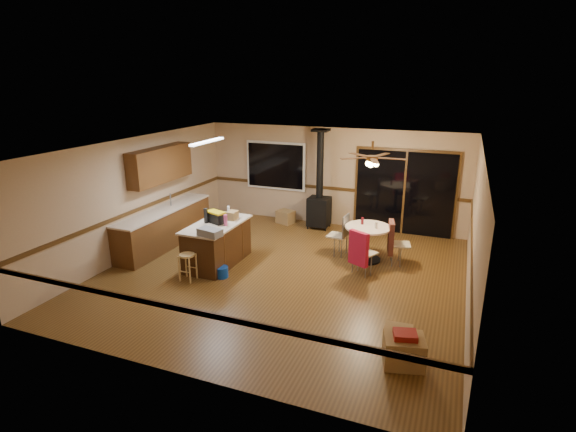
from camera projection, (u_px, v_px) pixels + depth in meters
The scene contains 35 objects.
floor at pixel (283, 274), 9.16m from camera, with size 7.00×7.00×0.00m, color brown.
ceiling at pixel (282, 146), 8.38m from camera, with size 7.00×7.00×0.00m, color silver.
wall_back at pixel (332, 177), 11.88m from camera, with size 7.00×7.00×0.00m, color tan.
wall_front at pixel (178, 288), 5.66m from camera, with size 7.00×7.00×0.00m, color tan.
wall_left at pixel (137, 196), 9.99m from camera, with size 7.00×7.00×0.00m, color tan.
wall_right at pixel (475, 235), 7.55m from camera, with size 7.00×7.00×0.00m, color tan.
chair_rail at pixel (282, 227), 8.86m from camera, with size 7.00×7.00×0.08m, color #452B11, non-canonical shape.
window at pixel (276, 166), 12.33m from camera, with size 1.72×0.10×1.32m, color black.
sliding_door at pixel (404, 193), 11.25m from camera, with size 2.52×0.10×2.10m, color black.
lower_cabinets at pixel (165, 228), 10.59m from camera, with size 0.60×3.00×0.86m, color #563215.
countertop at pixel (163, 210), 10.45m from camera, with size 0.64×3.04×0.04m, color beige.
upper_cabinets at pixel (161, 165), 10.37m from camera, with size 0.35×2.00×0.80m, color #563215.
kitchen_island at pixel (217, 243), 9.54m from camera, with size 0.88×1.68×0.90m.
wood_stove at pixel (319, 201), 11.72m from camera, with size 0.55×0.50×2.52m.
ceiling_fan at pixel (372, 160), 9.18m from camera, with size 0.24×0.24×0.55m.
fluorescent_strip at pixel (207, 142), 9.29m from camera, with size 0.10×1.20×0.04m, color white.
toolbox_grey at pixel (210, 232), 8.66m from camera, with size 0.47×0.26×0.15m, color slate.
toolbox_black at pixel (216, 218), 9.43m from camera, with size 0.39×0.21×0.22m, color black.
toolbox_yellow_lid at pixel (216, 212), 9.39m from camera, with size 0.42×0.22×0.03m, color gold.
box_on_island at pixel (232, 215), 9.67m from camera, with size 0.20×0.27×0.18m, color olive.
bottle_dark at pixel (206, 216), 9.42m from camera, with size 0.09×0.09×0.31m, color black.
bottle_pink at pixel (226, 220), 9.25m from camera, with size 0.07×0.07×0.23m, color #D84C8C.
bottle_white at pixel (229, 210), 10.04m from camera, with size 0.06×0.06×0.18m, color white.
bar_stool at pixel (188, 267), 8.81m from camera, with size 0.30×0.30×0.55m, color #D8B472.
blue_bucket at pixel (222, 272), 8.98m from camera, with size 0.26×0.26×0.22m, color #0C3BAB.
dining_table at pixel (367, 237), 9.68m from camera, with size 0.98×0.98×0.78m.
glass_red at pixel (362, 221), 9.72m from camera, with size 0.06×0.06×0.16m, color #590C14.
glass_cream at pixel (376, 225), 9.48m from camera, with size 0.06×0.06×0.14m, color beige.
chair_left at pixel (342, 230), 9.95m from camera, with size 0.43×0.43×0.51m.
chair_near at pixel (359, 248), 8.89m from camera, with size 0.58×0.60×0.70m.
chair_right at pixel (392, 237), 9.49m from camera, with size 0.54×0.51×0.70m.
box_under_window at pixel (286, 217), 12.27m from camera, with size 0.44×0.35×0.35m, color olive.
box_corner_a at pixel (404, 351), 6.23m from camera, with size 0.55×0.46×0.42m, color olive.
box_corner_b at pixel (398, 337), 6.64m from camera, with size 0.39×0.34×0.32m, color olive.
box_small_red at pixel (405, 335), 6.16m from camera, with size 0.31×0.26×0.08m, color maroon.
Camera 1 is at (3.16, -7.77, 3.86)m, focal length 28.00 mm.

